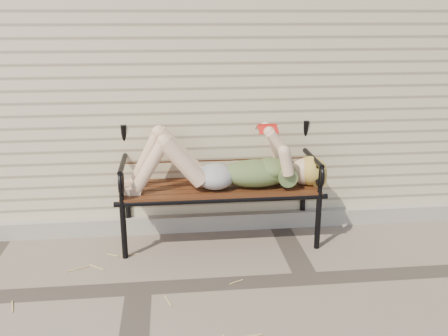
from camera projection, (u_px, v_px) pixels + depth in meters
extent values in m
plane|color=#78685D|center=(139.00, 289.00, 3.60)|extent=(80.00, 80.00, 0.00)
cube|color=beige|center=(146.00, 48.00, 6.00)|extent=(8.00, 4.00, 3.00)
cube|color=#ABA59A|center=(144.00, 225.00, 4.50)|extent=(8.00, 0.10, 0.15)
cylinder|color=black|center=(124.00, 230.00, 3.99)|extent=(0.05, 0.05, 0.49)
cylinder|color=black|center=(128.00, 208.00, 4.45)|extent=(0.05, 0.05, 0.49)
cylinder|color=black|center=(318.00, 221.00, 4.15)|extent=(0.05, 0.05, 0.49)
cylinder|color=black|center=(303.00, 201.00, 4.62)|extent=(0.05, 0.05, 0.49)
cube|color=#542F15|center=(220.00, 188.00, 4.23)|extent=(1.64, 0.53, 0.03)
cylinder|color=black|center=(223.00, 200.00, 4.00)|extent=(1.73, 0.04, 0.04)
cylinder|color=black|center=(217.00, 181.00, 4.47)|extent=(1.73, 0.04, 0.04)
torus|color=black|center=(215.00, 117.00, 4.41)|extent=(0.30, 0.04, 0.30)
ellipsoid|color=#0A3946|center=(256.00, 173.00, 4.19)|extent=(0.58, 0.33, 0.23)
ellipsoid|color=#0A3946|center=(271.00, 168.00, 4.19)|extent=(0.28, 0.32, 0.17)
ellipsoid|color=#9C9CA0|center=(215.00, 176.00, 4.16)|extent=(0.32, 0.37, 0.21)
sphere|color=#FFD2AB|center=(305.00, 172.00, 4.24)|extent=(0.24, 0.24, 0.24)
ellipsoid|color=gold|center=(311.00, 171.00, 4.24)|extent=(0.27, 0.27, 0.25)
cube|color=red|center=(267.00, 125.00, 4.08)|extent=(0.15, 0.02, 0.02)
cube|color=silver|center=(268.00, 130.00, 4.04)|extent=(0.15, 0.09, 0.05)
cube|color=silver|center=(266.00, 127.00, 4.13)|extent=(0.15, 0.09, 0.05)
cube|color=red|center=(268.00, 129.00, 4.04)|extent=(0.16, 0.10, 0.06)
cube|color=red|center=(266.00, 127.00, 4.13)|extent=(0.16, 0.10, 0.06)
cylinder|color=tan|center=(166.00, 264.00, 3.94)|extent=(0.13, 0.02, 0.01)
cylinder|color=tan|center=(192.00, 250.00, 4.17)|extent=(0.11, 0.05, 0.01)
cylinder|color=tan|center=(193.00, 317.00, 3.25)|extent=(0.06, 0.12, 0.01)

